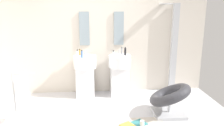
{
  "coord_description": "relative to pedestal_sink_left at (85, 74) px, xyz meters",
  "views": [
    {
      "loc": [
        -0.18,
        -3.49,
        1.96
      ],
      "look_at": [
        0.15,
        0.55,
        0.95
      ],
      "focal_mm": 36.04,
      "sensor_mm": 36.0,
      "label": 1
    }
  ],
  "objects": [
    {
      "name": "rear_partition",
      "position": [
        0.39,
        0.31,
        0.8
      ],
      "size": [
        4.8,
        0.1,
        2.6
      ],
      "primitive_type": "cube",
      "color": "beige",
      "rests_on": "ground_plane"
    },
    {
      "name": "ground_plane",
      "position": [
        0.39,
        -1.34,
        -0.52
      ],
      "size": [
        4.8,
        3.6,
        0.04
      ],
      "primitive_type": "cube",
      "color": "silver"
    },
    {
      "name": "pedestal_sink_right",
      "position": [
        0.77,
        0.0,
        0.0
      ],
      "size": [
        0.49,
        0.49,
        1.02
      ],
      "color": "white",
      "rests_on": "ground_plane"
    },
    {
      "name": "soap_bottle_blue",
      "position": [
        -0.05,
        -0.17,
        0.49
      ],
      "size": [
        0.04,
        0.04,
        0.16
      ],
      "color": "#4C72B7",
      "rests_on": "pedestal_sink_left"
    },
    {
      "name": "soap_bottle_amber",
      "position": [
        -0.11,
        0.12,
        0.48
      ],
      "size": [
        0.04,
        0.04,
        0.14
      ],
      "color": "#C68C38",
      "rests_on": "pedestal_sink_left"
    },
    {
      "name": "lounge_chair",
      "position": [
        1.58,
        -1.08,
        -0.16
      ],
      "size": [
        1.06,
        1.06,
        0.65
      ],
      "color": "#B7BABF",
      "rests_on": "ground_plane"
    },
    {
      "name": "magazine_teal",
      "position": [
        0.93,
        -1.4,
        -0.49
      ],
      "size": [
        0.35,
        0.32,
        0.02
      ],
      "primitive_type": "cube",
      "rotation": [
        0.0,
        0.0,
        0.5
      ],
      "color": "teal",
      "rests_on": "area_rug"
    },
    {
      "name": "magazine_ochre",
      "position": [
        0.74,
        -1.48,
        -0.48
      ],
      "size": [
        0.28,
        0.29,
        0.03
      ],
      "primitive_type": "cube",
      "rotation": [
        0.0,
        0.0,
        0.54
      ],
      "color": "gold",
      "rests_on": "area_rug"
    },
    {
      "name": "soap_bottle_white",
      "position": [
        -0.15,
        -0.09,
        0.49
      ],
      "size": [
        0.05,
        0.05,
        0.16
      ],
      "color": "white",
      "rests_on": "pedestal_sink_left"
    },
    {
      "name": "coffee_mug",
      "position": [
        0.99,
        -1.47,
        -0.44
      ],
      "size": [
        0.07,
        0.07,
        0.1
      ],
      "primitive_type": "cylinder",
      "color": "white",
      "rests_on": "area_rug"
    },
    {
      "name": "vanity_mirror_right",
      "position": [
        0.77,
        0.24,
        0.99
      ],
      "size": [
        0.22,
        0.03,
        0.74
      ],
      "primitive_type": "cube",
      "color": "#8C9EA8"
    },
    {
      "name": "soap_bottle_black",
      "position": [
        0.9,
        0.02,
        0.5
      ],
      "size": [
        0.04,
        0.04,
        0.18
      ],
      "color": "black",
      "rests_on": "pedestal_sink_right"
    },
    {
      "name": "pedestal_sink_left",
      "position": [
        0.0,
        0.0,
        0.0
      ],
      "size": [
        0.49,
        0.49,
        1.02
      ],
      "color": "white",
      "rests_on": "ground_plane"
    },
    {
      "name": "vanity_mirror_left",
      "position": [
        0.0,
        0.24,
        0.99
      ],
      "size": [
        0.22,
        0.03,
        0.74
      ],
      "primitive_type": "cube",
      "color": "#8C9EA8"
    },
    {
      "name": "shower_column",
      "position": [
        2.04,
        0.18,
        0.57
      ],
      "size": [
        0.49,
        0.24,
        2.05
      ],
      "color": "#B7BABF",
      "rests_on": "ground_plane"
    },
    {
      "name": "towel_rack",
      "position": [
        -0.99,
        -1.2,
        0.12
      ],
      "size": [
        0.37,
        0.22,
        0.95
      ],
      "color": "#B7BABF",
      "rests_on": "ground_plane"
    },
    {
      "name": "soap_bottle_clear",
      "position": [
        0.63,
        -0.07,
        0.47
      ],
      "size": [
        0.05,
        0.05,
        0.13
      ],
      "color": "silver",
      "rests_on": "pedestal_sink_right"
    },
    {
      "name": "soap_bottle_grey",
      "position": [
        0.84,
        0.14,
        0.49
      ],
      "size": [
        0.04,
        0.04,
        0.16
      ],
      "color": "#99999E",
      "rests_on": "pedestal_sink_right"
    }
  ]
}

